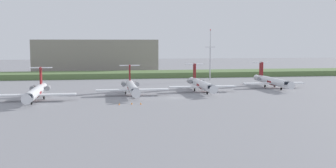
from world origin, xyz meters
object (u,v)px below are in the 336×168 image
object	(u,v)px
safety_cone_mid_marker	(132,103)
regional_jet_second	(132,87)
regional_jet_third	(201,84)
antenna_mast	(210,59)
regional_jet_nearest	(36,92)
safety_cone_front_marker	(119,104)
regional_jet_fourth	(272,81)
safety_cone_rear_marker	(141,104)

from	to	relation	value
safety_cone_mid_marker	regional_jet_second	bearing A→B (deg)	85.55
regional_jet_second	safety_cone_mid_marker	xyz separation A→B (m)	(-1.53, -19.67, -2.26)
regional_jet_third	safety_cone_mid_marker	bearing A→B (deg)	-135.67
antenna_mast	safety_cone_mid_marker	world-z (taller)	antenna_mast
regional_jet_nearest	antenna_mast	distance (m)	84.53
safety_cone_mid_marker	regional_jet_nearest	bearing A→B (deg)	155.91
regional_jet_nearest	regional_jet_second	size ratio (longest dim) A/B	1.00
regional_jet_third	safety_cone_front_marker	bearing A→B (deg)	-138.79
regional_jet_third	antenna_mast	xyz separation A→B (m)	(13.72, 39.44, 6.73)
regional_jet_second	regional_jet_fourth	bearing A→B (deg)	13.12
regional_jet_third	safety_cone_rear_marker	world-z (taller)	regional_jet_third
regional_jet_nearest	regional_jet_third	world-z (taller)	same
regional_jet_fourth	regional_jet_nearest	bearing A→B (deg)	-166.13
antenna_mast	safety_cone_rear_marker	bearing A→B (deg)	-119.53
regional_jet_third	regional_jet_fourth	distance (m)	29.31
regional_jet_third	safety_cone_front_marker	xyz separation A→B (m)	(-28.91, -25.32, -2.26)
regional_jet_nearest	regional_jet_third	distance (m)	53.84
regional_jet_nearest	regional_jet_fourth	distance (m)	83.15
regional_jet_nearest	antenna_mast	bearing A→B (deg)	38.46
regional_jet_fourth	safety_cone_front_marker	distance (m)	65.88
regional_jet_second	antenna_mast	world-z (taller)	antenna_mast
regional_jet_second	safety_cone_rear_marker	distance (m)	20.53
safety_cone_front_marker	safety_cone_rear_marker	bearing A→B (deg)	-3.24
regional_jet_nearest	safety_cone_front_marker	world-z (taller)	regional_jet_nearest
regional_jet_third	antenna_mast	world-z (taller)	antenna_mast
safety_cone_mid_marker	safety_cone_rear_marker	bearing A→B (deg)	-16.84
regional_jet_fourth	antenna_mast	xyz separation A→B (m)	(-14.75, 32.47, 6.73)
regional_jet_fourth	safety_cone_mid_marker	world-z (taller)	regional_jet_fourth
antenna_mast	safety_cone_rear_marker	size ratio (longest dim) A/B	40.55
regional_jet_third	safety_cone_mid_marker	world-z (taller)	regional_jet_third
safety_cone_front_marker	safety_cone_rear_marker	xyz separation A→B (m)	(5.78, -0.33, 0.00)
regional_jet_third	safety_cone_front_marker	world-z (taller)	regional_jet_third
antenna_mast	safety_cone_front_marker	distance (m)	78.05
regional_jet_nearest	safety_cone_front_marker	bearing A→B (deg)	-27.88
safety_cone_rear_marker	safety_cone_mid_marker	bearing A→B (deg)	163.16
regional_jet_nearest	regional_jet_fourth	world-z (taller)	same
regional_jet_second	regional_jet_third	bearing A→B (deg)	12.36
regional_jet_third	regional_jet_second	bearing A→B (deg)	-167.64
regional_jet_second	antenna_mast	size ratio (longest dim) A/B	1.39
antenna_mast	safety_cone_mid_marker	bearing A→B (deg)	-121.37
regional_jet_second	regional_jet_nearest	bearing A→B (deg)	-164.74
antenna_mast	regional_jet_third	bearing A→B (deg)	-109.19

